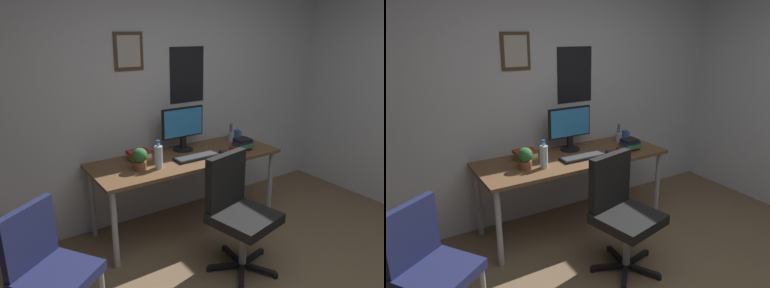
% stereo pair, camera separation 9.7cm
% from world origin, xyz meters
% --- Properties ---
extents(wall_back, '(4.40, 0.10, 2.60)m').
position_xyz_m(wall_back, '(-0.00, 2.15, 1.30)').
color(wall_back, silver).
rests_on(wall_back, ground_plane).
extents(desk, '(1.83, 0.69, 0.72)m').
position_xyz_m(desk, '(0.01, 1.73, 0.65)').
color(desk, brown).
rests_on(desk, ground_plane).
extents(office_chair, '(0.58, 0.58, 0.95)m').
position_xyz_m(office_chair, '(-0.01, 0.95, 0.53)').
color(office_chair, black).
rests_on(office_chair, ground_plane).
extents(side_chair, '(0.59, 0.59, 0.88)m').
position_xyz_m(side_chair, '(-1.43, 1.03, 0.50)').
color(side_chair, '#1E234C').
rests_on(side_chair, ground_plane).
extents(monitor, '(0.46, 0.20, 0.43)m').
position_xyz_m(monitor, '(0.08, 1.91, 0.96)').
color(monitor, black).
rests_on(monitor, desk).
extents(keyboard, '(0.43, 0.15, 0.03)m').
position_xyz_m(keyboard, '(0.06, 1.63, 0.74)').
color(keyboard, black).
rests_on(keyboard, desk).
extents(computer_mouse, '(0.06, 0.11, 0.04)m').
position_xyz_m(computer_mouse, '(0.36, 1.61, 0.74)').
color(computer_mouse, black).
rests_on(computer_mouse, desk).
extents(water_bottle, '(0.07, 0.07, 0.25)m').
position_xyz_m(water_bottle, '(-0.36, 1.60, 0.83)').
color(water_bottle, silver).
rests_on(water_bottle, desk).
extents(coffee_mug_near, '(0.11, 0.07, 0.09)m').
position_xyz_m(coffee_mug_near, '(0.80, 1.94, 0.77)').
color(coffee_mug_near, '#2659B2').
rests_on(coffee_mug_near, desk).
extents(potted_plant, '(0.13, 0.13, 0.20)m').
position_xyz_m(potted_plant, '(-0.51, 1.65, 0.83)').
color(potted_plant, brown).
rests_on(potted_plant, desk).
extents(pen_cup, '(0.07, 0.07, 0.20)m').
position_xyz_m(pen_cup, '(0.68, 1.89, 0.78)').
color(pen_cup, '#9EA0A5').
rests_on(pen_cup, desk).
extents(book_stack_left, '(0.20, 0.15, 0.09)m').
position_xyz_m(book_stack_left, '(-0.41, 1.89, 0.77)').
color(book_stack_left, gold).
rests_on(book_stack_left, desk).
extents(book_stack_right, '(0.21, 0.16, 0.12)m').
position_xyz_m(book_stack_right, '(0.59, 1.60, 0.78)').
color(book_stack_right, '#B22D28').
rests_on(book_stack_right, desk).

